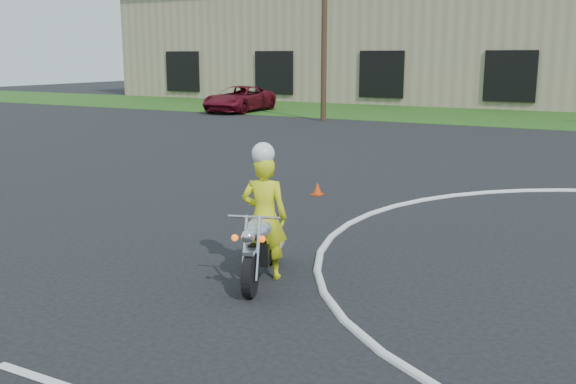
% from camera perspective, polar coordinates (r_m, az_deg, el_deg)
% --- Properties ---
extents(primary_motorcycle, '(0.89, 1.98, 1.08)m').
position_cam_1_polar(primary_motorcycle, '(9.26, -2.44, -4.74)').
color(primary_motorcycle, black).
rests_on(primary_motorcycle, ground).
extents(rider_primary_grp, '(0.77, 0.63, 2.00)m').
position_cam_1_polar(rider_primary_grp, '(9.26, -2.12, -1.89)').
color(rider_primary_grp, yellow).
rests_on(rider_primary_grp, ground).
extents(pickup_grp, '(2.68, 5.38, 1.47)m').
position_cam_1_polar(pickup_grp, '(37.52, -4.35, 8.25)').
color(pickup_grp, '#5E0A18').
rests_on(pickup_grp, ground).
extents(warehouse, '(41.00, 17.00, 8.30)m').
position_cam_1_polar(warehouse, '(50.84, 9.43, 12.98)').
color(warehouse, tan).
rests_on(warehouse, ground).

